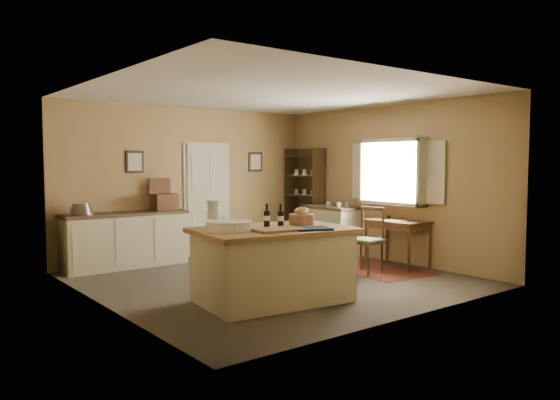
% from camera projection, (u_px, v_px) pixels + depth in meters
% --- Properties ---
extents(ground, '(5.00, 5.00, 0.00)m').
position_uv_depth(ground, '(273.00, 279.00, 8.01)').
color(ground, '#4B4139').
rests_on(ground, ground).
extents(wall_back, '(5.00, 0.10, 2.70)m').
position_uv_depth(wall_back, '(190.00, 182.00, 9.89)').
color(wall_back, olive).
rests_on(wall_back, ground).
extents(wall_front, '(5.00, 0.10, 2.70)m').
position_uv_depth(wall_front, '(411.00, 196.00, 5.95)').
color(wall_front, olive).
rests_on(wall_front, ground).
extents(wall_left, '(0.10, 5.00, 2.70)m').
position_uv_depth(wall_left, '(103.00, 193.00, 6.39)').
color(wall_left, olive).
rests_on(wall_left, ground).
extents(wall_right, '(0.10, 5.00, 2.70)m').
position_uv_depth(wall_right, '(388.00, 183.00, 9.45)').
color(wall_right, olive).
rests_on(wall_right, ground).
extents(ceiling, '(5.00, 5.00, 0.00)m').
position_uv_depth(ceiling, '(273.00, 94.00, 7.82)').
color(ceiling, silver).
rests_on(ceiling, wall_back).
extents(door, '(0.97, 0.06, 2.11)m').
position_uv_depth(door, '(207.00, 198.00, 10.10)').
color(door, '#B8B59C').
rests_on(door, ground).
extents(framed_prints, '(2.82, 0.02, 0.38)m').
position_uv_depth(framed_prints, '(200.00, 162.00, 9.97)').
color(framed_prints, black).
rests_on(framed_prints, ground).
extents(window, '(0.25, 1.99, 1.12)m').
position_uv_depth(window, '(394.00, 172.00, 9.23)').
color(window, '#C1B797').
rests_on(window, ground).
extents(work_island, '(2.02, 1.45, 1.20)m').
position_uv_depth(work_island, '(272.00, 263.00, 6.70)').
color(work_island, '#C1B797').
rests_on(work_island, ground).
extents(sideboard, '(2.03, 0.58, 1.18)m').
position_uv_depth(sideboard, '(126.00, 238.00, 8.89)').
color(sideboard, '#C1B797').
rests_on(sideboard, ground).
extents(rug, '(1.28, 1.72, 0.01)m').
position_uv_depth(rug, '(378.00, 269.00, 8.71)').
color(rug, '#551C11').
rests_on(rug, ground).
extents(writing_desk, '(0.60, 0.98, 0.82)m').
position_uv_depth(writing_desk, '(397.00, 226.00, 8.94)').
color(writing_desk, '#3A2112').
rests_on(writing_desk, ground).
extents(desk_chair, '(0.54, 0.54, 1.00)m').
position_uv_depth(desk_chair, '(365.00, 241.00, 8.38)').
color(desk_chair, black).
rests_on(desk_chair, ground).
extents(right_cabinet, '(0.62, 1.11, 0.99)m').
position_uv_depth(right_cabinet, '(332.00, 230.00, 10.18)').
color(right_cabinet, '#C1B797').
rests_on(right_cabinet, ground).
extents(shelving_unit, '(0.34, 0.90, 1.99)m').
position_uv_depth(shelving_unit, '(306.00, 198.00, 10.96)').
color(shelving_unit, black).
rests_on(shelving_unit, ground).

